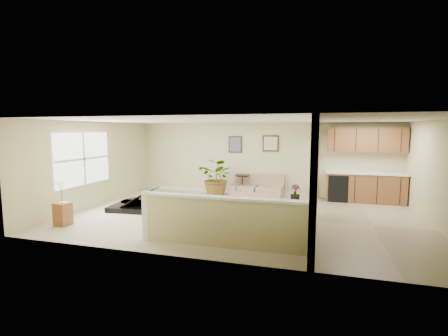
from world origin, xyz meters
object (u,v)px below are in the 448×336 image
(loveseat, at_px, (258,186))
(palm_plant, at_px, (217,178))
(small_plant, at_px, (295,194))
(accent_table, at_px, (242,182))
(lamp_stand, at_px, (62,206))
(piano_bench, at_px, (180,204))
(piano, at_px, (138,190))

(loveseat, bearing_deg, palm_plant, -158.14)
(loveseat, xyz_separation_m, palm_plant, (-1.29, -0.46, 0.28))
(palm_plant, xyz_separation_m, small_plant, (2.57, 0.05, -0.42))
(loveseat, bearing_deg, accent_table, 179.10)
(small_plant, xyz_separation_m, lamp_stand, (-5.13, -4.18, 0.23))
(accent_table, height_order, lamp_stand, lamp_stand)
(palm_plant, distance_m, small_plant, 2.60)
(loveseat, bearing_deg, piano_bench, -118.85)
(piano, relative_size, palm_plant, 1.22)
(piano, distance_m, lamp_stand, 2.17)
(piano, bearing_deg, accent_table, 41.53)
(small_plant, distance_m, lamp_stand, 6.62)
(palm_plant, bearing_deg, lamp_stand, -121.77)
(piano_bench, distance_m, lamp_stand, 2.89)
(small_plant, bearing_deg, palm_plant, -178.93)
(accent_table, height_order, palm_plant, palm_plant)
(piano_bench, bearing_deg, lamp_stand, -139.81)
(loveseat, bearing_deg, small_plant, -15.60)
(piano_bench, relative_size, loveseat, 0.41)
(accent_table, bearing_deg, piano, -133.79)
(palm_plant, relative_size, small_plant, 2.62)
(piano, bearing_deg, palm_plant, 45.67)
(loveseat, distance_m, small_plant, 1.36)
(piano_bench, distance_m, small_plant, 3.73)
(palm_plant, bearing_deg, small_plant, 1.07)
(lamp_stand, bearing_deg, loveseat, 50.06)
(piano, xyz_separation_m, loveseat, (3.04, 2.57, -0.16))
(loveseat, relative_size, palm_plant, 1.24)
(piano, xyz_separation_m, accent_table, (2.50, 2.60, -0.08))
(lamp_stand, bearing_deg, small_plant, 39.17)
(loveseat, xyz_separation_m, small_plant, (1.28, -0.41, -0.15))
(accent_table, bearing_deg, piano_bench, -111.73)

